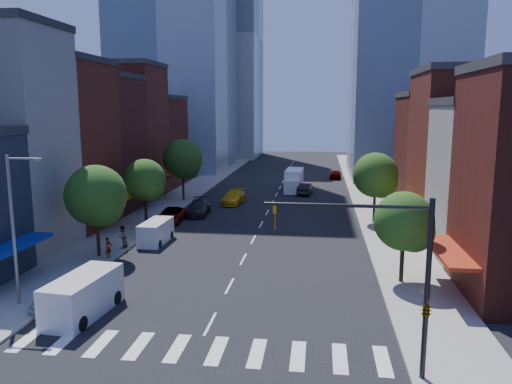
# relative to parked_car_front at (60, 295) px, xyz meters

# --- Properties ---
(ground) EXTENTS (220.00, 220.00, 0.00)m
(ground) POSITION_rel_parked_car_front_xyz_m (9.50, -1.24, -0.71)
(ground) COLOR black
(ground) RESTS_ON ground
(sidewalk_left) EXTENTS (5.00, 120.00, 0.15)m
(sidewalk_left) POSITION_rel_parked_car_front_xyz_m (-3.00, 38.76, -0.64)
(sidewalk_left) COLOR gray
(sidewalk_left) RESTS_ON ground
(sidewalk_right) EXTENTS (5.00, 120.00, 0.15)m
(sidewalk_right) POSITION_rel_parked_car_front_xyz_m (22.00, 38.76, -0.64)
(sidewalk_right) COLOR gray
(sidewalk_right) RESTS_ON ground
(crosswalk) EXTENTS (19.00, 3.00, 0.01)m
(crosswalk) POSITION_rel_parked_car_front_xyz_m (9.50, -4.24, -0.71)
(crosswalk) COLOR silver
(crosswalk) RESTS_ON ground
(bldg_left_2) EXTENTS (12.00, 9.00, 16.00)m
(bldg_left_2) POSITION_rel_parked_car_front_xyz_m (-11.50, 19.26, 7.29)
(bldg_left_2) COLOR maroon
(bldg_left_2) RESTS_ON ground
(bldg_left_3) EXTENTS (12.00, 8.00, 15.00)m
(bldg_left_3) POSITION_rel_parked_car_front_xyz_m (-11.50, 27.76, 6.79)
(bldg_left_3) COLOR #4B1A12
(bldg_left_3) RESTS_ON ground
(bldg_left_4) EXTENTS (12.00, 9.00, 17.00)m
(bldg_left_4) POSITION_rel_parked_car_front_xyz_m (-11.50, 36.26, 7.79)
(bldg_left_4) COLOR maroon
(bldg_left_4) RESTS_ON ground
(bldg_left_5) EXTENTS (12.00, 10.00, 13.00)m
(bldg_left_5) POSITION_rel_parked_car_front_xyz_m (-11.50, 45.76, 5.79)
(bldg_left_5) COLOR #4B1A12
(bldg_left_5) RESTS_ON ground
(bldg_right_2) EXTENTS (12.00, 10.00, 15.00)m
(bldg_right_2) POSITION_rel_parked_car_front_xyz_m (30.50, 22.76, 6.79)
(bldg_right_2) COLOR maroon
(bldg_right_2) RESTS_ON ground
(bldg_right_3) EXTENTS (12.00, 10.00, 13.00)m
(bldg_right_3) POSITION_rel_parked_car_front_xyz_m (30.50, 32.76, 5.79)
(bldg_right_3) COLOR #4B1A12
(bldg_right_3) RESTS_ON ground
(tower_far_w) EXTENTS (18.00, 18.00, 56.00)m
(tower_far_w) POSITION_rel_parked_car_front_xyz_m (-8.50, 93.76, 27.29)
(tower_far_w) COLOR #9EA5AD
(tower_far_w) RESTS_ON ground
(traffic_signal) EXTENTS (7.24, 2.24, 8.00)m
(traffic_signal) POSITION_rel_parked_car_front_xyz_m (19.44, -5.74, 3.44)
(traffic_signal) COLOR black
(traffic_signal) RESTS_ON sidewalk_right
(streetlight) EXTENTS (2.25, 0.25, 9.00)m
(streetlight) POSITION_rel_parked_car_front_xyz_m (-2.31, -0.24, 4.56)
(streetlight) COLOR slate
(streetlight) RESTS_ON sidewalk_left
(tree_left_near) EXTENTS (4.80, 4.80, 7.30)m
(tree_left_near) POSITION_rel_parked_car_front_xyz_m (-1.85, 9.68, 4.15)
(tree_left_near) COLOR black
(tree_left_near) RESTS_ON sidewalk_left
(tree_left_mid) EXTENTS (4.20, 4.20, 6.65)m
(tree_left_mid) POSITION_rel_parked_car_front_xyz_m (-1.85, 20.68, 3.81)
(tree_left_mid) COLOR black
(tree_left_mid) RESTS_ON sidewalk_left
(tree_left_far) EXTENTS (5.00, 5.00, 7.75)m
(tree_left_far) POSITION_rel_parked_car_front_xyz_m (-1.85, 34.68, 4.49)
(tree_left_far) COLOR black
(tree_left_far) RESTS_ON sidewalk_left
(tree_right_near) EXTENTS (4.00, 4.00, 6.20)m
(tree_right_near) POSITION_rel_parked_car_front_xyz_m (21.15, 6.68, 3.48)
(tree_right_near) COLOR black
(tree_right_near) RESTS_ON sidewalk_right
(tree_right_far) EXTENTS (4.60, 4.60, 7.20)m
(tree_right_far) POSITION_rel_parked_car_front_xyz_m (21.15, 24.68, 4.15)
(tree_right_far) COLOR black
(tree_right_far) RESTS_ON sidewalk_right
(parked_car_front) EXTENTS (2.19, 4.37, 1.43)m
(parked_car_front) POSITION_rel_parked_car_front_xyz_m (0.00, 0.00, 0.00)
(parked_car_front) COLOR #ADAEB2
(parked_car_front) RESTS_ON ground
(parked_car_second) EXTENTS (1.75, 4.20, 1.35)m
(parked_car_second) POSITION_rel_parked_car_front_xyz_m (0.00, 16.72, -0.04)
(parked_car_second) COLOR black
(parked_car_second) RESTS_ON ground
(parked_car_third) EXTENTS (2.69, 5.36, 1.46)m
(parked_car_third) POSITION_rel_parked_car_front_xyz_m (0.00, 22.79, 0.01)
(parked_car_third) COLOR #999999
(parked_car_third) RESTS_ON ground
(parked_car_rear) EXTENTS (2.76, 5.81, 1.64)m
(parked_car_rear) POSITION_rel_parked_car_front_xyz_m (2.00, 26.56, 0.10)
(parked_car_rear) COLOR black
(parked_car_rear) RESTS_ON ground
(cargo_van_near) EXTENTS (2.75, 5.75, 2.37)m
(cargo_van_near) POSITION_rel_parked_car_front_xyz_m (1.99, -1.10, 0.46)
(cargo_van_near) COLOR silver
(cargo_van_near) RESTS_ON ground
(cargo_van_far) EXTENTS (1.99, 4.66, 1.96)m
(cargo_van_far) POSITION_rel_parked_car_front_xyz_m (1.06, 14.59, 0.26)
(cargo_van_far) COLOR white
(cargo_van_far) RESTS_ON ground
(taxi) EXTENTS (2.63, 5.65, 1.60)m
(taxi) POSITION_rel_parked_car_front_xyz_m (4.80, 33.45, 0.08)
(taxi) COLOR #E7AE0C
(taxi) RESTS_ON ground
(traffic_car_oncoming) EXTENTS (2.20, 4.98, 1.59)m
(traffic_car_oncoming) POSITION_rel_parked_car_front_xyz_m (13.41, 41.36, 0.08)
(traffic_car_oncoming) COLOR black
(traffic_car_oncoming) RESTS_ON ground
(traffic_car_far) EXTENTS (2.09, 4.47, 1.48)m
(traffic_car_far) POSITION_rel_parked_car_front_xyz_m (18.00, 57.53, 0.03)
(traffic_car_far) COLOR #999999
(traffic_car_far) RESTS_ON ground
(box_truck) EXTENTS (2.53, 7.65, 3.05)m
(box_truck) POSITION_rel_parked_car_front_xyz_m (11.69, 43.99, 0.73)
(box_truck) COLOR white
(box_truck) RESTS_ON ground
(pedestrian_near) EXTENTS (0.55, 0.69, 1.65)m
(pedestrian_near) POSITION_rel_parked_car_front_xyz_m (-1.00, 9.34, 0.26)
(pedestrian_near) COLOR #999999
(pedestrian_near) RESTS_ON sidewalk_left
(pedestrian_far) EXTENTS (0.90, 1.06, 1.91)m
(pedestrian_far) POSITION_rel_parked_car_front_xyz_m (-1.00, 12.17, 0.39)
(pedestrian_far) COLOR #999999
(pedestrian_far) RESTS_ON sidewalk_left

